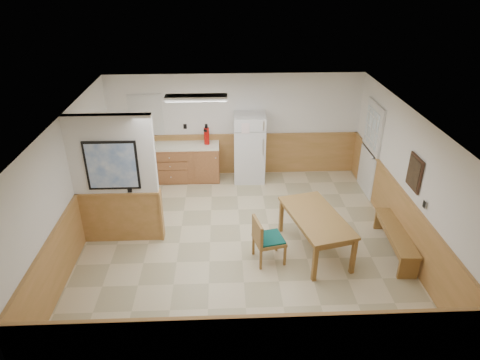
{
  "coord_description": "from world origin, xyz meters",
  "views": [
    {
      "loc": [
        -0.31,
        -6.72,
        4.8
      ],
      "look_at": [
        0.0,
        0.4,
        1.12
      ],
      "focal_mm": 32.0,
      "sensor_mm": 36.0,
      "label": 1
    }
  ],
  "objects_px": {
    "dining_table": "(316,220)",
    "refrigerator": "(249,148)",
    "dining_bench": "(396,236)",
    "soap_bottle": "(138,141)",
    "dining_chair": "(264,237)",
    "fire_extinguisher": "(207,135)"
  },
  "relations": [
    {
      "from": "dining_bench",
      "to": "soap_bottle",
      "type": "distance_m",
      "value": 6.03
    },
    {
      "from": "fire_extinguisher",
      "to": "dining_chair",
      "type": "bearing_deg",
      "value": -96.47
    },
    {
      "from": "dining_table",
      "to": "refrigerator",
      "type": "bearing_deg",
      "value": 95.1
    },
    {
      "from": "refrigerator",
      "to": "fire_extinguisher",
      "type": "distance_m",
      "value": 1.05
    },
    {
      "from": "dining_table",
      "to": "dining_chair",
      "type": "xyz_separation_m",
      "value": [
        -0.95,
        -0.26,
        -0.16
      ]
    },
    {
      "from": "dining_table",
      "to": "soap_bottle",
      "type": "distance_m",
      "value": 4.75
    },
    {
      "from": "dining_table",
      "to": "dining_bench",
      "type": "distance_m",
      "value": 1.5
    },
    {
      "from": "fire_extinguisher",
      "to": "dining_bench",
      "type": "bearing_deg",
      "value": -66.35
    },
    {
      "from": "dining_bench",
      "to": "dining_chair",
      "type": "bearing_deg",
      "value": -172.65
    },
    {
      "from": "refrigerator",
      "to": "fire_extinguisher",
      "type": "relative_size",
      "value": 3.32
    },
    {
      "from": "refrigerator",
      "to": "dining_bench",
      "type": "xyz_separation_m",
      "value": [
        2.48,
        -3.06,
        -0.48
      ]
    },
    {
      "from": "fire_extinguisher",
      "to": "soap_bottle",
      "type": "relative_size",
      "value": 2.39
    },
    {
      "from": "refrigerator",
      "to": "dining_table",
      "type": "bearing_deg",
      "value": -69.73
    },
    {
      "from": "soap_bottle",
      "to": "dining_bench",
      "type": "bearing_deg",
      "value": -31.58
    },
    {
      "from": "dining_bench",
      "to": "fire_extinguisher",
      "type": "xyz_separation_m",
      "value": [
        -3.48,
        3.14,
        0.77
      ]
    },
    {
      "from": "dining_bench",
      "to": "refrigerator",
      "type": "bearing_deg",
      "value": 132.48
    },
    {
      "from": "dining_chair",
      "to": "fire_extinguisher",
      "type": "distance_m",
      "value": 3.53
    },
    {
      "from": "dining_table",
      "to": "soap_bottle",
      "type": "relative_size",
      "value": 8.72
    },
    {
      "from": "dining_chair",
      "to": "fire_extinguisher",
      "type": "relative_size",
      "value": 1.72
    },
    {
      "from": "dining_bench",
      "to": "soap_bottle",
      "type": "xyz_separation_m",
      "value": [
        -5.1,
        3.14,
        0.66
      ]
    },
    {
      "from": "dining_table",
      "to": "fire_extinguisher",
      "type": "xyz_separation_m",
      "value": [
        -2.02,
        3.05,
        0.46
      ]
    },
    {
      "from": "dining_table",
      "to": "dining_chair",
      "type": "distance_m",
      "value": 1.0
    }
  ]
}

